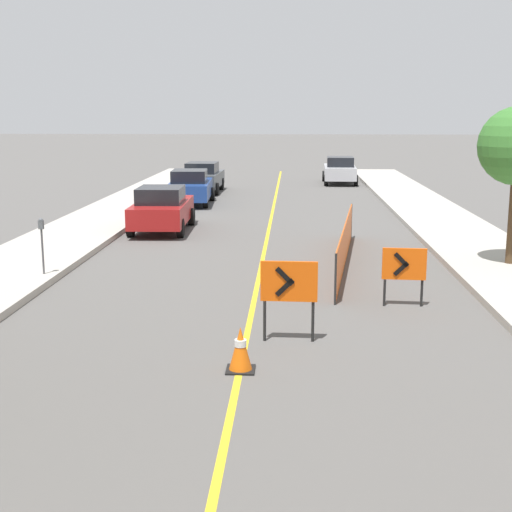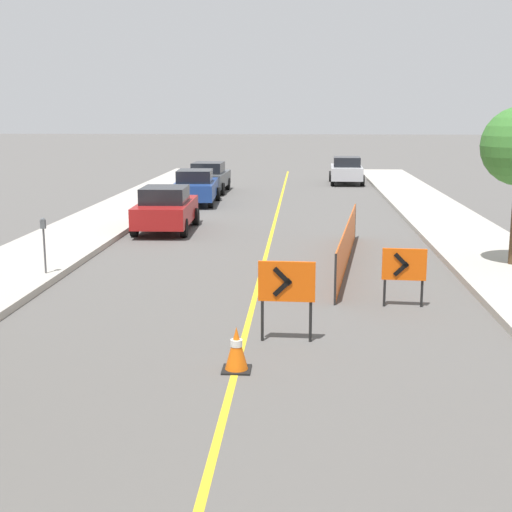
% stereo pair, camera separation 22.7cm
% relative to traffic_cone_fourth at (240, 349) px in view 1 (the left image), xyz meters
% --- Properties ---
extents(lane_stripe, '(0.12, 63.12, 0.01)m').
position_rel_traffic_cone_fourth_xyz_m(lane_stripe, '(-0.02, 8.57, -0.36)').
color(lane_stripe, gold).
rests_on(lane_stripe, ground_plane).
extents(sidewalk_left, '(3.03, 63.12, 0.18)m').
position_rel_traffic_cone_fourth_xyz_m(sidewalk_left, '(-6.57, 8.57, -0.28)').
color(sidewalk_left, '#ADA89E').
rests_on(sidewalk_left, ground_plane).
extents(sidewalk_right, '(3.03, 63.12, 0.18)m').
position_rel_traffic_cone_fourth_xyz_m(sidewalk_right, '(6.54, 8.57, -0.28)').
color(sidewalk_right, '#ADA89E').
rests_on(sidewalk_right, ground_plane).
extents(traffic_cone_fourth, '(0.47, 0.47, 0.74)m').
position_rel_traffic_cone_fourth_xyz_m(traffic_cone_fourth, '(0.00, 0.00, 0.00)').
color(traffic_cone_fourth, black).
rests_on(traffic_cone_fourth, ground_plane).
extents(arrow_barricade_primary, '(1.05, 0.11, 1.51)m').
position_rel_traffic_cone_fourth_xyz_m(arrow_barricade_primary, '(0.78, 1.58, 0.70)').
color(arrow_barricade_primary, '#EF560C').
rests_on(arrow_barricade_primary, ground_plane).
extents(arrow_barricade_secondary, '(0.95, 0.13, 1.29)m').
position_rel_traffic_cone_fourth_xyz_m(arrow_barricade_secondary, '(3.26, 4.14, 0.52)').
color(arrow_barricade_secondary, '#EF560C').
rests_on(arrow_barricade_secondary, ground_plane).
extents(safety_mesh_fence, '(1.08, 8.66, 1.16)m').
position_rel_traffic_cone_fourth_xyz_m(safety_mesh_fence, '(2.30, 8.47, 0.21)').
color(safety_mesh_fence, '#EF560C').
rests_on(safety_mesh_fence, ground_plane).
extents(parked_car_curb_near, '(1.95, 4.35, 1.59)m').
position_rel_traffic_cone_fourth_xyz_m(parked_car_curb_near, '(-3.81, 13.84, 0.43)').
color(parked_car_curb_near, maroon).
rests_on(parked_car_curb_near, ground_plane).
extents(parked_car_curb_mid, '(2.04, 4.39, 1.59)m').
position_rel_traffic_cone_fourth_xyz_m(parked_car_curb_mid, '(-3.87, 21.35, 0.43)').
color(parked_car_curb_mid, navy).
rests_on(parked_car_curb_mid, ground_plane).
extents(parked_car_curb_far, '(1.95, 4.34, 1.59)m').
position_rel_traffic_cone_fourth_xyz_m(parked_car_curb_far, '(-3.91, 26.29, 0.43)').
color(parked_car_curb_far, '#474C51').
rests_on(parked_car_curb_far, ground_plane).
extents(parked_car_opposite_side, '(1.95, 4.35, 1.59)m').
position_rel_traffic_cone_fourth_xyz_m(parked_car_opposite_side, '(3.62, 31.41, 0.43)').
color(parked_car_opposite_side, '#B7B7BC').
rests_on(parked_car_opposite_side, ground_plane).
extents(parking_meter_far_curb, '(0.12, 0.11, 1.42)m').
position_rel_traffic_cone_fourth_xyz_m(parking_meter_far_curb, '(-5.41, 6.10, 0.81)').
color(parking_meter_far_curb, '#4C4C51').
rests_on(parking_meter_far_curb, sidewalk_left).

